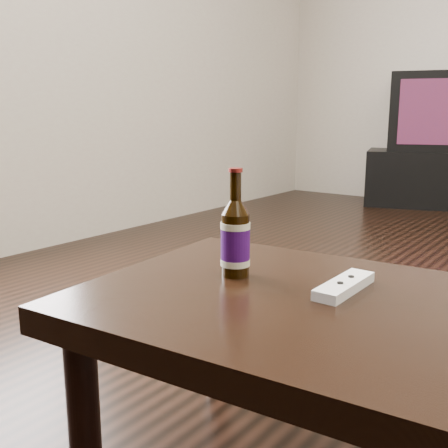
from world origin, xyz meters
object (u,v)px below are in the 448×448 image
Objects in this scene: remote at (344,286)px; tv at (444,112)px; coffee_table at (366,338)px; tv_stand at (438,178)px; beer_bottle at (235,239)px.

tv is at bearing 102.45° from remote.
remote reaches higher than coffee_table.
tv_stand is 1.20× the size of tv.
tv_stand is 4.89× the size of beer_bottle.
coffee_table is 4.94× the size of beer_bottle.
tv_stand is at bearing 90.00° from tv.
beer_bottle is (-0.31, 0.02, 0.14)m from coffee_table.
beer_bottle is at bearing 175.97° from coffee_table.
tv_stand reaches higher than remote.
tv is 3.66m from remote.
beer_bottle is 0.25m from remote.
beer_bottle is (0.53, -3.61, -0.27)m from tv.
coffee_table is (0.84, -3.63, -0.41)m from tv.
coffee_table is 0.34m from beer_bottle.
beer_bottle is at bearing -99.29° from tv_stand.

